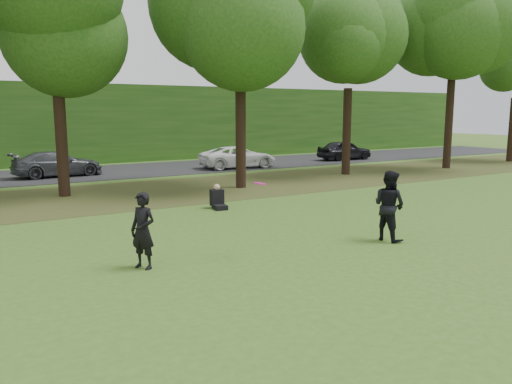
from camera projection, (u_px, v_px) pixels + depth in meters
ground at (378, 289)px, 9.25m from camera, size 120.00×120.00×0.00m
leaf_litter at (147, 193)px, 20.24m from camera, size 60.00×7.00×0.01m
street at (98, 172)px, 27.01m from camera, size 70.00×7.00×0.02m
far_hedge at (73, 124)px, 31.68m from camera, size 70.00×3.00×5.00m
player_left at (143, 231)px, 10.38m from camera, size 0.64×0.71×1.62m
player_right at (389, 206)px, 12.68m from camera, size 0.79×0.95×1.80m
parked_cars at (69, 163)px, 25.26m from camera, size 38.35×3.86×1.47m
frisbee at (260, 183)px, 11.03m from camera, size 0.31×0.31×0.07m
seated_person at (218, 199)px, 16.97m from camera, size 0.49×0.77×0.83m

